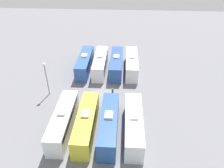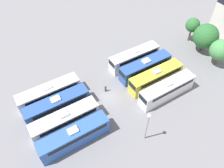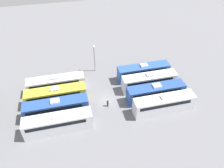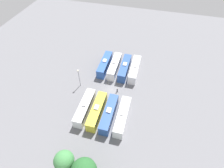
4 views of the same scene
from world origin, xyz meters
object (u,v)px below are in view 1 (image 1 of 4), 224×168
object	(u,v)px
bus_7	(63,120)
light_pole	(46,73)
bus_6	(86,122)
bus_2	(100,63)
bus_3	(85,62)
worker_person	(113,92)
bus_1	(116,63)
bus_0	(132,63)
bus_4	(134,124)
bus_5	(109,124)

from	to	relation	value
bus_7	light_pole	bearing A→B (deg)	-60.27
bus_6	light_pole	bearing A→B (deg)	-46.62
bus_2	bus_3	size ratio (longest dim) A/B	1.00
bus_2	bus_6	bearing A→B (deg)	89.69
bus_6	worker_person	xyz separation A→B (m)	(-3.46, -9.60, -1.06)
bus_3	bus_6	size ratio (longest dim) A/B	1.00
bus_7	bus_1	bearing A→B (deg)	-111.04
bus_6	bus_2	bearing A→B (deg)	-90.31
bus_0	bus_6	bearing A→B (deg)	69.85
bus_1	bus_4	size ratio (longest dim) A/B	1.00
bus_0	bus_5	xyz separation A→B (m)	(3.69, 19.60, 0.00)
bus_4	bus_6	bearing A→B (deg)	0.57
bus_5	light_pole	size ratio (longest dim) A/B	1.71
bus_0	bus_2	distance (m)	7.06
bus_1	bus_2	distance (m)	3.63
bus_1	bus_6	size ratio (longest dim) A/B	1.00
bus_3	bus_7	xyz separation A→B (m)	(0.18, 19.12, 0.00)
bus_2	worker_person	world-z (taller)	bus_2
bus_1	light_pole	world-z (taller)	light_pole
bus_3	bus_6	distance (m)	19.65
bus_0	bus_5	distance (m)	19.94
bus_4	worker_person	world-z (taller)	bus_4
bus_6	bus_7	xyz separation A→B (m)	(3.62, -0.23, 0.00)
bus_1	worker_person	distance (m)	9.79
bus_6	bus_7	world-z (taller)	same
bus_5	bus_6	distance (m)	3.48
worker_person	light_pole	size ratio (longest dim) A/B	0.25
bus_2	bus_7	bearing A→B (deg)	78.99
bus_6	worker_person	size ratio (longest dim) A/B	6.90
bus_2	worker_person	size ratio (longest dim) A/B	6.90
bus_0	bus_7	world-z (taller)	same
bus_2	bus_7	distance (m)	19.50
bus_4	bus_5	xyz separation A→B (m)	(3.72, 0.14, 0.00)
bus_4	worker_person	size ratio (longest dim) A/B	6.90
bus_2	bus_5	size ratio (longest dim) A/B	1.00
bus_1	bus_7	world-z (taller)	same
worker_person	bus_7	bearing A→B (deg)	52.94
bus_4	bus_2	bearing A→B (deg)	-69.80
bus_3	bus_6	xyz separation A→B (m)	(-3.44, 19.35, 0.00)
bus_2	bus_5	distance (m)	19.73
bus_3	worker_person	distance (m)	11.99
bus_4	bus_6	size ratio (longest dim) A/B	1.00
bus_2	bus_5	bearing A→B (deg)	99.85
bus_0	light_pole	xyz separation A→B (m)	(15.98, 10.20, 2.87)
bus_5	light_pole	world-z (taller)	light_pole
bus_5	bus_2	bearing A→B (deg)	-80.15
bus_7	worker_person	bearing A→B (deg)	-127.06
bus_0	bus_3	world-z (taller)	same
bus_5	worker_person	bearing A→B (deg)	-89.89
light_pole	bus_4	bearing A→B (deg)	149.97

